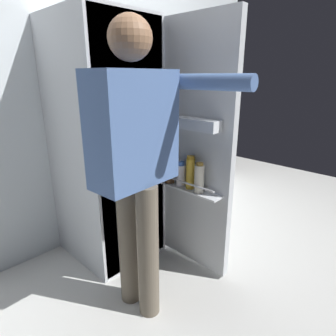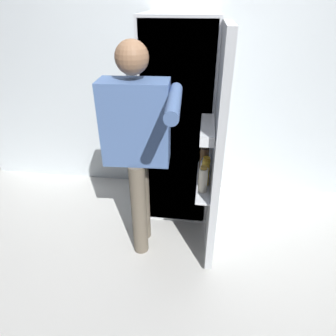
# 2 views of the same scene
# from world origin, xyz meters

# --- Properties ---
(ground_plane) EXTENTS (6.30, 6.30, 0.00)m
(ground_plane) POSITION_xyz_m (0.00, 0.00, 0.00)
(ground_plane) COLOR silver
(kitchen_wall) EXTENTS (4.40, 0.10, 2.64)m
(kitchen_wall) POSITION_xyz_m (0.00, 0.95, 1.32)
(kitchen_wall) COLOR silver
(kitchen_wall) RESTS_ON ground_plane
(refrigerator) EXTENTS (0.64, 1.21, 1.73)m
(refrigerator) POSITION_xyz_m (0.02, 0.52, 0.87)
(refrigerator) COLOR silver
(refrigerator) RESTS_ON ground_plane
(person) EXTENTS (0.57, 0.75, 1.62)m
(person) POSITION_xyz_m (-0.23, -0.06, 0.98)
(person) COLOR #665B4C
(person) RESTS_ON ground_plane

